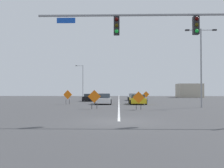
{
  "coord_description": "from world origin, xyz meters",
  "views": [
    {
      "loc": [
        -0.01,
        -14.92,
        1.79
      ],
      "look_at": [
        -1.15,
        27.68,
        2.91
      ],
      "focal_mm": 40.96,
      "sensor_mm": 36.0,
      "label": 1
    }
  ],
  "objects_px": {
    "construction_sign_right_shoulder": "(139,98)",
    "car_black_mid": "(89,98)",
    "street_lamp_mid_left": "(201,61)",
    "car_silver_passing": "(134,97)",
    "traffic_signal_assembly": "(192,34)",
    "construction_sign_right_lane": "(94,97)",
    "car_white_near": "(103,99)",
    "street_lamp_near_left": "(82,80)",
    "construction_sign_left_lane": "(68,95)",
    "construction_sign_median_far": "(146,95)",
    "car_yellow_distant": "(137,100)"
  },
  "relations": [
    {
      "from": "construction_sign_right_lane",
      "to": "construction_sign_median_far",
      "type": "bearing_deg",
      "value": 69.22
    },
    {
      "from": "traffic_signal_assembly",
      "to": "car_white_near",
      "type": "height_order",
      "value": "traffic_signal_assembly"
    },
    {
      "from": "street_lamp_mid_left",
      "to": "construction_sign_median_far",
      "type": "relative_size",
      "value": 4.94
    },
    {
      "from": "traffic_signal_assembly",
      "to": "construction_sign_right_lane",
      "type": "bearing_deg",
      "value": 123.56
    },
    {
      "from": "construction_sign_left_lane",
      "to": "traffic_signal_assembly",
      "type": "bearing_deg",
      "value": -59.27
    },
    {
      "from": "traffic_signal_assembly",
      "to": "construction_sign_right_shoulder",
      "type": "height_order",
      "value": "traffic_signal_assembly"
    },
    {
      "from": "traffic_signal_assembly",
      "to": "construction_sign_left_lane",
      "type": "relative_size",
      "value": 7.44
    },
    {
      "from": "car_white_near",
      "to": "car_black_mid",
      "type": "height_order",
      "value": "car_white_near"
    },
    {
      "from": "construction_sign_right_lane",
      "to": "car_silver_passing",
      "type": "xyz_separation_m",
      "value": [
        5.12,
        21.79,
        -0.54
      ]
    },
    {
      "from": "construction_sign_right_shoulder",
      "to": "construction_sign_left_lane",
      "type": "relative_size",
      "value": 0.92
    },
    {
      "from": "car_white_near",
      "to": "car_silver_passing",
      "type": "height_order",
      "value": "car_white_near"
    },
    {
      "from": "car_yellow_distant",
      "to": "car_silver_passing",
      "type": "xyz_separation_m",
      "value": [
        0.26,
        12.88,
        0.01
      ]
    },
    {
      "from": "construction_sign_left_lane",
      "to": "car_silver_passing",
      "type": "height_order",
      "value": "construction_sign_left_lane"
    },
    {
      "from": "street_lamp_mid_left",
      "to": "car_silver_passing",
      "type": "distance_m",
      "value": 20.82
    },
    {
      "from": "construction_sign_left_lane",
      "to": "car_white_near",
      "type": "relative_size",
      "value": 0.47
    },
    {
      "from": "car_black_mid",
      "to": "construction_sign_median_far",
      "type": "bearing_deg",
      "value": -1.24
    },
    {
      "from": "traffic_signal_assembly",
      "to": "car_silver_passing",
      "type": "xyz_separation_m",
      "value": [
        -1.58,
        31.9,
        -4.47
      ]
    },
    {
      "from": "car_white_near",
      "to": "car_silver_passing",
      "type": "bearing_deg",
      "value": 69.69
    },
    {
      "from": "car_white_near",
      "to": "car_silver_passing",
      "type": "distance_m",
      "value": 13.76
    },
    {
      "from": "street_lamp_mid_left",
      "to": "construction_sign_left_lane",
      "type": "relative_size",
      "value": 4.48
    },
    {
      "from": "street_lamp_near_left",
      "to": "construction_sign_median_far",
      "type": "relative_size",
      "value": 4.78
    },
    {
      "from": "traffic_signal_assembly",
      "to": "car_white_near",
      "type": "xyz_separation_m",
      "value": [
        -6.36,
        18.99,
        -4.44
      ]
    },
    {
      "from": "street_lamp_near_left",
      "to": "construction_sign_median_far",
      "type": "height_order",
      "value": "street_lamp_near_left"
    },
    {
      "from": "construction_sign_right_shoulder",
      "to": "traffic_signal_assembly",
      "type": "bearing_deg",
      "value": -75.21
    },
    {
      "from": "car_black_mid",
      "to": "car_silver_passing",
      "type": "height_order",
      "value": "car_black_mid"
    },
    {
      "from": "street_lamp_near_left",
      "to": "street_lamp_mid_left",
      "type": "height_order",
      "value": "street_lamp_mid_left"
    },
    {
      "from": "construction_sign_left_lane",
      "to": "street_lamp_near_left",
      "type": "bearing_deg",
      "value": 94.5
    },
    {
      "from": "construction_sign_median_far",
      "to": "car_white_near",
      "type": "height_order",
      "value": "construction_sign_median_far"
    },
    {
      "from": "car_white_near",
      "to": "car_yellow_distant",
      "type": "height_order",
      "value": "car_white_near"
    },
    {
      "from": "traffic_signal_assembly",
      "to": "car_black_mid",
      "type": "xyz_separation_m",
      "value": [
        -9.38,
        28.89,
        -4.48
      ]
    },
    {
      "from": "car_yellow_distant",
      "to": "car_silver_passing",
      "type": "distance_m",
      "value": 12.88
    },
    {
      "from": "traffic_signal_assembly",
      "to": "car_black_mid",
      "type": "distance_m",
      "value": 30.7
    },
    {
      "from": "construction_sign_right_lane",
      "to": "construction_sign_right_shoulder",
      "type": "bearing_deg",
      "value": -11.6
    },
    {
      "from": "car_silver_passing",
      "to": "street_lamp_mid_left",
      "type": "bearing_deg",
      "value": -72.68
    },
    {
      "from": "traffic_signal_assembly",
      "to": "car_silver_passing",
      "type": "relative_size",
      "value": 3.09
    },
    {
      "from": "street_lamp_near_left",
      "to": "street_lamp_mid_left",
      "type": "xyz_separation_m",
      "value": [
        17.85,
        -35.73,
        0.46
      ]
    },
    {
      "from": "street_lamp_near_left",
      "to": "car_black_mid",
      "type": "xyz_separation_m",
      "value": [
        3.99,
        -19.3,
        -3.89
      ]
    },
    {
      "from": "car_white_near",
      "to": "car_yellow_distant",
      "type": "distance_m",
      "value": 4.52
    },
    {
      "from": "construction_sign_median_far",
      "to": "car_black_mid",
      "type": "distance_m",
      "value": 9.74
    },
    {
      "from": "car_white_near",
      "to": "car_yellow_distant",
      "type": "relative_size",
      "value": 0.96
    },
    {
      "from": "construction_sign_right_shoulder",
      "to": "car_black_mid",
      "type": "xyz_separation_m",
      "value": [
        -6.94,
        19.66,
        -0.47
      ]
    },
    {
      "from": "street_lamp_near_left",
      "to": "construction_sign_left_lane",
      "type": "relative_size",
      "value": 4.34
    },
    {
      "from": "street_lamp_mid_left",
      "to": "car_silver_passing",
      "type": "relative_size",
      "value": 1.86
    },
    {
      "from": "construction_sign_median_far",
      "to": "car_black_mid",
      "type": "xyz_separation_m",
      "value": [
        -9.72,
        0.21,
        -0.46
      ]
    },
    {
      "from": "construction_sign_right_lane",
      "to": "car_silver_passing",
      "type": "distance_m",
      "value": 22.39
    },
    {
      "from": "construction_sign_right_shoulder",
      "to": "car_black_mid",
      "type": "distance_m",
      "value": 20.86
    },
    {
      "from": "street_lamp_mid_left",
      "to": "car_silver_passing",
      "type": "bearing_deg",
      "value": 107.32
    },
    {
      "from": "street_lamp_near_left",
      "to": "construction_sign_left_lane",
      "type": "xyz_separation_m",
      "value": [
        2.33,
        -29.62,
        -3.32
      ]
    },
    {
      "from": "construction_sign_median_far",
      "to": "car_silver_passing",
      "type": "relative_size",
      "value": 0.38
    },
    {
      "from": "street_lamp_mid_left",
      "to": "traffic_signal_assembly",
      "type": "bearing_deg",
      "value": -109.76
    }
  ]
}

